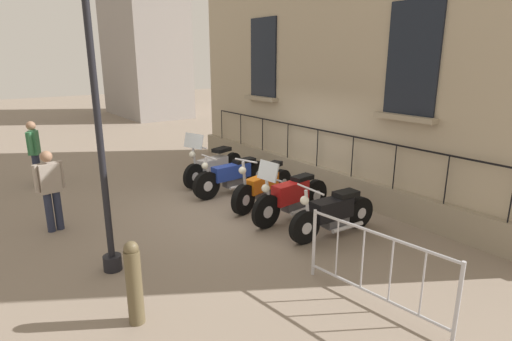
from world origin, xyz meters
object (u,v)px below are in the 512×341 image
object	(u,v)px
bollard	(134,283)
pedestrian_standing	(50,187)
motorcycle_orange	(263,187)
crowd_barrier	(376,266)
motorcycle_red	(291,197)
pedestrian_walking	(34,150)
motorcycle_silver	(214,166)
motorcycle_black	(333,214)
lamppost	(97,113)
motorcycle_blue	(233,176)

from	to	relation	value
bollard	pedestrian_standing	xyz separation A→B (m)	(0.21, -3.67, 0.31)
bollard	pedestrian_standing	size ratio (longest dim) A/B	0.71
motorcycle_orange	bollard	bearing A→B (deg)	32.41
pedestrian_standing	crowd_barrier	bearing A→B (deg)	119.41
motorcycle_red	pedestrian_standing	xyz separation A→B (m)	(4.00, -2.22, 0.40)
pedestrian_standing	pedestrian_walking	distance (m)	3.37
crowd_barrier	bollard	bearing A→B (deg)	-29.02
motorcycle_orange	motorcycle_silver	bearing A→B (deg)	-89.72
motorcycle_red	pedestrian_standing	world-z (taller)	pedestrian_standing
motorcycle_red	pedestrian_walking	xyz separation A→B (m)	(3.74, -5.58, 0.47)
motorcycle_orange	pedestrian_standing	bearing A→B (deg)	-16.93
motorcycle_red	motorcycle_black	world-z (taller)	motorcycle_red
motorcycle_black	crowd_barrier	distance (m)	2.23
motorcycle_black	pedestrian_standing	distance (m)	5.27
pedestrian_standing	pedestrian_walking	world-z (taller)	pedestrian_walking
motorcycle_red	pedestrian_walking	size ratio (longest dim) A/B	1.28
bollard	motorcycle_black	bearing A→B (deg)	-174.31
motorcycle_orange	pedestrian_walking	xyz separation A→B (m)	(3.79, -4.59, 0.52)
motorcycle_silver	motorcycle_red	size ratio (longest dim) A/B	0.99
motorcycle_silver	lamppost	bearing A→B (deg)	40.15
motorcycle_silver	crowd_barrier	distance (m)	6.18
pedestrian_walking	lamppost	bearing A→B (deg)	91.34
motorcycle_silver	pedestrian_walking	size ratio (longest dim) A/B	1.27
motorcycle_orange	lamppost	distance (m)	4.28
lamppost	crowd_barrier	size ratio (longest dim) A/B	2.15
pedestrian_walking	motorcycle_red	bearing A→B (deg)	123.80
motorcycle_blue	motorcycle_red	distance (m)	2.09
crowd_barrier	motorcycle_blue	bearing A→B (deg)	-101.73
motorcycle_silver	lamppost	world-z (taller)	lamppost
motorcycle_orange	bollard	size ratio (longest dim) A/B	1.85
pedestrian_walking	motorcycle_blue	bearing A→B (deg)	136.59
lamppost	pedestrian_walking	size ratio (longest dim) A/B	2.79
motorcycle_black	lamppost	xyz separation A→B (m)	(3.71, -1.11, 2.03)
motorcycle_blue	lamppost	world-z (taller)	lamppost
motorcycle_black	bollard	xyz separation A→B (m)	(3.89, 0.39, 0.14)
motorcycle_blue	crowd_barrier	bearing A→B (deg)	78.27
motorcycle_silver	crowd_barrier	size ratio (longest dim) A/B	0.98
motorcycle_red	crowd_barrier	distance (m)	3.14
motorcycle_red	motorcycle_black	bearing A→B (deg)	95.51
motorcycle_blue	motorcycle_orange	distance (m)	1.10
motorcycle_orange	crowd_barrier	bearing A→B (deg)	73.90
motorcycle_silver	pedestrian_standing	xyz separation A→B (m)	(4.04, 0.91, 0.42)
motorcycle_blue	bollard	size ratio (longest dim) A/B	1.99
motorcycle_silver	motorcycle_blue	xyz separation A→B (m)	(0.08, 1.05, -0.02)
motorcycle_red	lamppost	world-z (taller)	lamppost
motorcycle_silver	pedestrian_standing	distance (m)	4.16
motorcycle_black	crowd_barrier	size ratio (longest dim) A/B	0.92
motorcycle_orange	motorcycle_red	xyz separation A→B (m)	(0.05, 0.99, 0.05)
crowd_barrier	pedestrian_walking	bearing A→B (deg)	-72.73
motorcycle_blue	motorcycle_orange	world-z (taller)	motorcycle_orange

